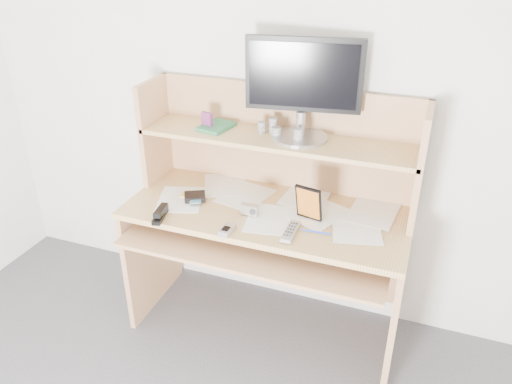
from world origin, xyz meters
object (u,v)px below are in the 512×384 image
(monitor, at_px, (303,86))
(tv_remote, at_px, (291,231))
(keyboard, at_px, (290,238))
(desk, at_px, (271,212))
(game_case, at_px, (309,203))

(monitor, bearing_deg, tv_remote, -87.93)
(keyboard, relative_size, monitor, 0.82)
(desk, height_order, monitor, monitor)
(monitor, bearing_deg, desk, -142.99)
(desk, bearing_deg, keyboard, -47.04)
(tv_remote, height_order, monitor, monitor)
(tv_remote, xyz_separation_m, monitor, (-0.07, 0.36, 0.57))
(desk, xyz_separation_m, tv_remote, (0.18, -0.25, 0.07))
(tv_remote, bearing_deg, monitor, 100.16)
(keyboard, bearing_deg, game_case, 31.79)
(keyboard, xyz_separation_m, tv_remote, (0.03, -0.10, 0.10))
(tv_remote, relative_size, game_case, 0.99)
(keyboard, distance_m, tv_remote, 0.14)
(desk, height_order, keyboard, desk)
(tv_remote, height_order, game_case, game_case)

